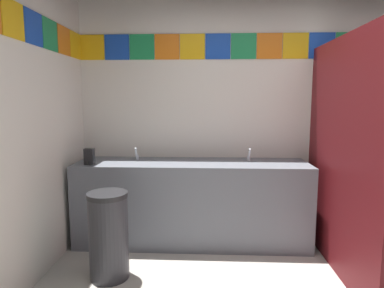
{
  "coord_description": "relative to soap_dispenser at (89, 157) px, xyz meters",
  "views": [
    {
      "loc": [
        -0.65,
        -1.79,
        1.47
      ],
      "look_at": [
        -0.79,
        1.19,
        1.08
      ],
      "focal_mm": 30.64,
      "sensor_mm": 36.0,
      "label": 1
    }
  ],
  "objects": [
    {
      "name": "wall_back",
      "position": [
        1.8,
        0.51,
        0.37
      ],
      "size": [
        4.06,
        0.09,
        2.58
      ],
      "color": "silver",
      "rests_on": "ground_plane"
    },
    {
      "name": "vanity_counter",
      "position": [
        1.0,
        0.18,
        -0.49
      ],
      "size": [
        2.36,
        0.59,
        0.85
      ],
      "color": "slate",
      "rests_on": "ground_plane"
    },
    {
      "name": "faucet_left",
      "position": [
        0.41,
        0.27,
        -0.03
      ],
      "size": [
        0.04,
        0.1,
        0.14
      ],
      "color": "silver",
      "rests_on": "vanity_counter"
    },
    {
      "name": "faucet_right",
      "position": [
        1.59,
        0.27,
        -0.03
      ],
      "size": [
        0.04,
        0.1,
        0.14
      ],
      "color": "silver",
      "rests_on": "vanity_counter"
    },
    {
      "name": "soap_dispenser",
      "position": [
        0.0,
        0.0,
        0.0
      ],
      "size": [
        0.09,
        0.09,
        0.16
      ],
      "color": "black",
      "rests_on": "vanity_counter"
    },
    {
      "name": "stall_divider",
      "position": [
        2.44,
        -0.58,
        0.08
      ],
      "size": [
        0.92,
        1.57,
        2.01
      ],
      "color": "maroon",
      "rests_on": "ground_plane"
    },
    {
      "name": "toilet",
      "position": [
        2.85,
        -0.01,
        -0.62
      ],
      "size": [
        0.39,
        0.49,
        0.74
      ],
      "color": "white",
      "rests_on": "ground_plane"
    },
    {
      "name": "trash_bin",
      "position": [
        0.35,
        -0.56,
        -0.56
      ],
      "size": [
        0.33,
        0.33,
        0.73
      ],
      "color": "#333338",
      "rests_on": "ground_plane"
    }
  ]
}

